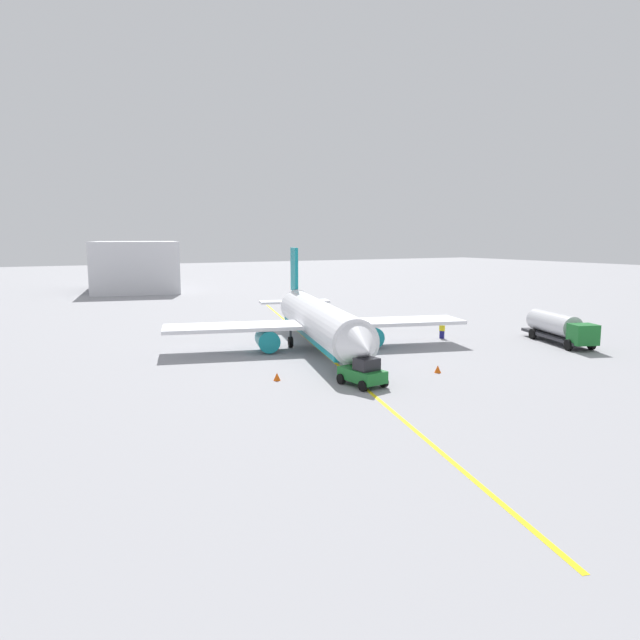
{
  "coord_description": "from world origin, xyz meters",
  "views": [
    {
      "loc": [
        49.29,
        -26.58,
        11.01
      ],
      "look_at": [
        0.0,
        0.0,
        3.0
      ],
      "focal_mm": 32.36,
      "sensor_mm": 36.0,
      "label": 1
    }
  ],
  "objects_px": {
    "airplane": "(319,322)",
    "pushback_tug": "(363,373)",
    "fuel_tanker": "(559,327)",
    "safety_cone_nose": "(277,377)",
    "safety_cone_wingtip": "(438,369)",
    "refueling_worker": "(442,331)"
  },
  "relations": [
    {
      "from": "pushback_tug",
      "to": "safety_cone_nose",
      "type": "relative_size",
      "value": 6.09
    },
    {
      "from": "fuel_tanker",
      "to": "refueling_worker",
      "type": "distance_m",
      "value": 12.02
    },
    {
      "from": "airplane",
      "to": "fuel_tanker",
      "type": "xyz_separation_m",
      "value": [
        9.17,
        23.65,
        -1.01
      ]
    },
    {
      "from": "pushback_tug",
      "to": "safety_cone_wingtip",
      "type": "distance_m",
      "value": 7.78
    },
    {
      "from": "airplane",
      "to": "pushback_tug",
      "type": "bearing_deg",
      "value": -15.34
    },
    {
      "from": "fuel_tanker",
      "to": "safety_cone_nose",
      "type": "distance_m",
      "value": 32.6
    },
    {
      "from": "pushback_tug",
      "to": "fuel_tanker",
      "type": "bearing_deg",
      "value": 100.53
    },
    {
      "from": "pushback_tug",
      "to": "safety_cone_nose",
      "type": "bearing_deg",
      "value": -132.5
    },
    {
      "from": "refueling_worker",
      "to": "safety_cone_nose",
      "type": "relative_size",
      "value": 2.73
    },
    {
      "from": "airplane",
      "to": "safety_cone_wingtip",
      "type": "xyz_separation_m",
      "value": [
        13.59,
        3.8,
        -2.43
      ]
    },
    {
      "from": "airplane",
      "to": "refueling_worker",
      "type": "bearing_deg",
      "value": 86.01
    },
    {
      "from": "airplane",
      "to": "refueling_worker",
      "type": "xyz_separation_m",
      "value": [
        1.03,
        14.84,
        -1.92
      ]
    },
    {
      "from": "refueling_worker",
      "to": "safety_cone_wingtip",
      "type": "bearing_deg",
      "value": -41.32
    },
    {
      "from": "airplane",
      "to": "pushback_tug",
      "type": "height_order",
      "value": "airplane"
    },
    {
      "from": "safety_cone_nose",
      "to": "safety_cone_wingtip",
      "type": "height_order",
      "value": "safety_cone_nose"
    },
    {
      "from": "safety_cone_nose",
      "to": "safety_cone_wingtip",
      "type": "relative_size",
      "value": 1.0
    },
    {
      "from": "airplane",
      "to": "fuel_tanker",
      "type": "bearing_deg",
      "value": 68.81
    },
    {
      "from": "fuel_tanker",
      "to": "safety_cone_wingtip",
      "type": "relative_size",
      "value": 17.28
    },
    {
      "from": "pushback_tug",
      "to": "refueling_worker",
      "type": "bearing_deg",
      "value": 125.24
    },
    {
      "from": "safety_cone_nose",
      "to": "pushback_tug",
      "type": "bearing_deg",
      "value": 47.5
    },
    {
      "from": "fuel_tanker",
      "to": "pushback_tug",
      "type": "bearing_deg",
      "value": -79.47
    },
    {
      "from": "airplane",
      "to": "pushback_tug",
      "type": "xyz_separation_m",
      "value": [
        14.29,
        -3.92,
        -1.73
      ]
    }
  ]
}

